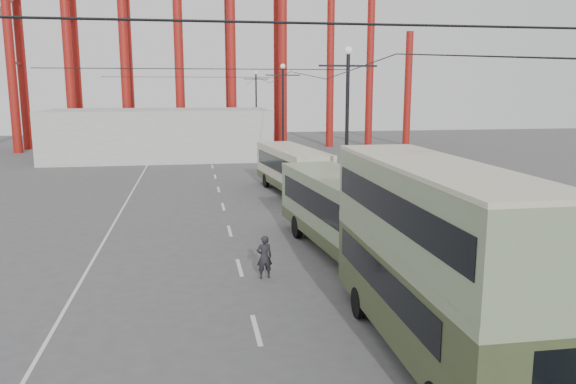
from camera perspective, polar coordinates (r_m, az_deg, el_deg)
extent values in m
cube|color=silver|center=(31.55, -6.31, -2.60)|extent=(0.15, 82.00, 0.01)
cube|color=silver|center=(33.48, 4.59, -1.81)|extent=(0.12, 120.00, 0.01)
cube|color=silver|center=(32.77, -16.95, -2.51)|extent=(0.12, 120.00, 0.01)
cylinder|color=black|center=(30.94, 5.99, 5.58)|extent=(0.20, 0.20, 9.00)
cylinder|color=black|center=(31.59, 5.84, -2.12)|extent=(0.44, 0.44, 0.50)
cube|color=black|center=(30.85, 6.12, 12.63)|extent=(3.20, 0.10, 0.10)
sphere|color=white|center=(30.89, 6.15, 14.11)|extent=(0.44, 0.44, 0.44)
cylinder|color=black|center=(52.42, -0.52, 7.63)|extent=(0.20, 0.20, 9.00)
cylinder|color=black|center=(52.80, -0.51, 3.02)|extent=(0.44, 0.44, 0.50)
cube|color=black|center=(52.37, -0.53, 11.79)|extent=(3.20, 0.10, 0.10)
sphere|color=white|center=(52.39, -0.53, 12.66)|extent=(0.44, 0.44, 0.44)
cylinder|color=black|center=(74.21, -3.24, 8.46)|extent=(0.20, 0.20, 9.00)
cylinder|color=black|center=(74.48, -3.21, 5.19)|extent=(0.44, 0.44, 0.50)
cube|color=black|center=(74.17, -3.28, 11.39)|extent=(3.20, 0.10, 0.10)
sphere|color=white|center=(74.19, -3.28, 12.01)|extent=(0.44, 0.44, 0.44)
cylinder|color=maroon|center=(69.45, -26.28, 10.99)|extent=(1.00, 1.00, 18.00)
cylinder|color=maroon|center=(73.30, -25.40, 10.98)|extent=(1.00, 1.00, 18.00)
cylinder|color=maroon|center=(68.30, -21.61, 15.15)|extent=(1.00, 1.00, 27.00)
cylinder|color=maroon|center=(72.22, -20.94, 14.90)|extent=(1.00, 1.00, 27.00)
cylinder|color=maroon|center=(70.17, 4.38, 16.92)|extent=(0.90, 0.90, 30.00)
cylinder|color=maroon|center=(71.19, 8.36, 13.51)|extent=(0.90, 0.90, 22.00)
cylinder|color=maroon|center=(72.77, 12.08, 10.17)|extent=(0.90, 0.90, 14.00)
cube|color=#A7A6A1|center=(58.97, -12.88, 5.74)|extent=(22.00, 10.00, 5.00)
cube|color=#313D21|center=(15.68, 14.14, -10.43)|extent=(2.49, 9.77, 2.15)
cube|color=black|center=(15.53, 14.21, -8.91)|extent=(2.52, 7.82, 0.88)
cube|color=gray|center=(15.29, 14.34, -6.15)|extent=(2.51, 9.77, 0.29)
cube|color=gray|center=(14.99, 14.55, -1.68)|extent=(2.49, 9.77, 2.15)
cube|color=black|center=(14.97, 14.57, -1.31)|extent=(2.53, 9.18, 0.83)
cube|color=#BEB999|center=(14.80, 14.75, 2.61)|extent=(2.51, 9.77, 0.12)
cylinder|color=black|center=(18.11, 7.23, -11.09)|extent=(0.28, 0.98, 0.98)
cylinder|color=black|center=(18.82, 13.78, -10.46)|extent=(0.28, 0.98, 0.98)
cube|color=gray|center=(23.93, 6.18, -2.21)|extent=(3.88, 12.06, 2.59)
cube|color=black|center=(23.84, 6.20, -1.20)|extent=(3.79, 10.78, 1.02)
cube|color=#313D21|center=(24.17, 6.13, -4.57)|extent=(3.91, 12.07, 0.54)
cube|color=gray|center=(23.66, 6.24, 1.05)|extent=(3.90, 12.07, 0.17)
cylinder|color=black|center=(26.92, 1.09, -3.66)|extent=(0.41, 1.10, 1.08)
cylinder|color=black|center=(27.69, 5.93, -3.31)|extent=(0.41, 1.10, 1.08)
cylinder|color=black|center=(20.48, 6.82, -8.33)|extent=(0.41, 1.10, 1.08)
cylinder|color=black|center=(21.49, 12.89, -7.62)|extent=(0.41, 1.10, 1.08)
cube|color=#BEB999|center=(38.28, 0.45, 2.45)|extent=(3.71, 10.31, 2.42)
cube|color=black|center=(38.23, 0.45, 3.05)|extent=(3.60, 9.12, 0.96)
cube|color=#313D21|center=(38.43, 0.44, 1.04)|extent=(3.74, 10.32, 0.50)
cube|color=#BEB999|center=(38.12, 0.45, 4.37)|extent=(3.73, 10.31, 0.16)
cylinder|color=black|center=(40.67, -2.17, 1.12)|extent=(0.40, 1.03, 1.01)
cylinder|color=black|center=(41.28, 0.90, 1.27)|extent=(0.40, 1.03, 1.01)
cylinder|color=black|center=(35.31, 0.10, -0.31)|extent=(0.40, 1.03, 1.01)
cylinder|color=black|center=(36.01, 3.58, -0.11)|extent=(0.40, 1.03, 1.01)
imported|color=black|center=(21.40, -2.42, -6.60)|extent=(0.65, 0.46, 1.67)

